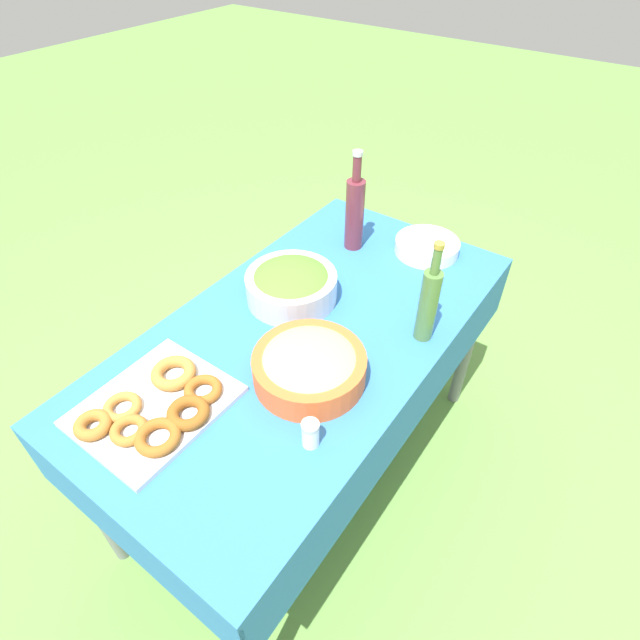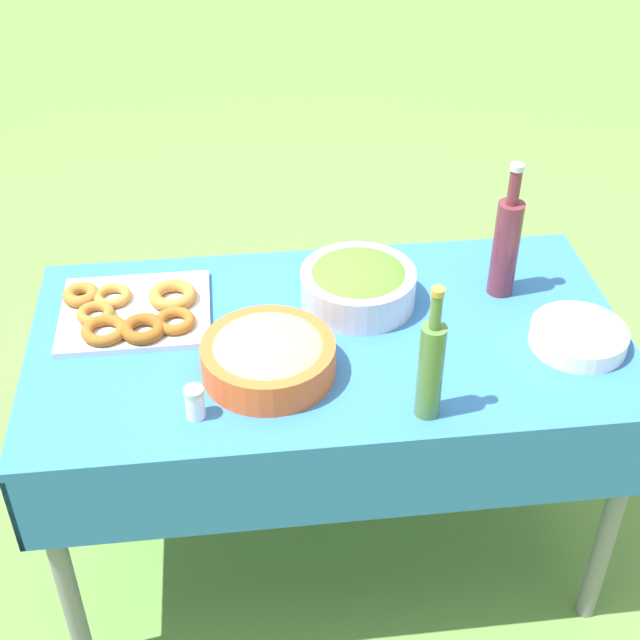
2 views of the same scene
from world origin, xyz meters
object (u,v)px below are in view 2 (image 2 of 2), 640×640
salad_bowl (358,283)px  plate_stack (578,337)px  pasta_bowl (268,355)px  wine_bottle (506,244)px  olive_oil_bottle (431,367)px  donut_platter (133,311)px

salad_bowl → plate_stack: size_ratio=1.26×
pasta_bowl → wine_bottle: (0.63, 0.26, 0.09)m
salad_bowl → wine_bottle: (0.38, 0.00, 0.09)m
olive_oil_bottle → wine_bottle: bearing=56.5°
pasta_bowl → donut_platter: size_ratio=0.80×
salad_bowl → donut_platter: (-0.57, -0.00, -0.04)m
pasta_bowl → donut_platter: (-0.32, 0.25, -0.03)m
wine_bottle → donut_platter: bearing=-179.5°
olive_oil_bottle → wine_bottle: wine_bottle is taller
olive_oil_bottle → salad_bowl: bearing=101.5°
pasta_bowl → donut_platter: 0.41m
pasta_bowl → plate_stack: (0.76, 0.02, -0.03)m
olive_oil_bottle → pasta_bowl: bearing=152.3°
olive_oil_bottle → plate_stack: bearing=25.3°
plate_stack → olive_oil_bottle: olive_oil_bottle is taller
olive_oil_bottle → wine_bottle: (0.29, 0.44, 0.01)m
pasta_bowl → olive_oil_bottle: bearing=-27.7°
salad_bowl → donut_platter: bearing=-179.7°
pasta_bowl → salad_bowl: bearing=46.0°
salad_bowl → plate_stack: bearing=-25.3°
pasta_bowl → plate_stack: 0.76m
olive_oil_bottle → wine_bottle: 0.53m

